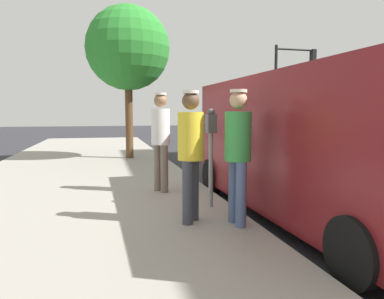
{
  "coord_description": "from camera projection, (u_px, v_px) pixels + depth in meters",
  "views": [
    {
      "loc": [
        2.95,
        5.84,
        1.6
      ],
      "look_at": [
        1.65,
        0.56,
        1.05
      ],
      "focal_mm": 33.72,
      "sensor_mm": 36.0,
      "label": 1
    }
  ],
  "objects": [
    {
      "name": "street_tree",
      "position": [
        128.0,
        49.0,
        11.34
      ],
      "size": [
        2.64,
        2.64,
        4.81
      ],
      "color": "brown",
      "rests_on": "sidewalk_slab"
    },
    {
      "name": "pedestrian_in_green",
      "position": [
        238.0,
        148.0,
        4.62
      ],
      "size": [
        0.34,
        0.36,
        1.75
      ],
      "color": "#4C608C",
      "rests_on": "sidewalk_slab"
    },
    {
      "name": "ground_plane",
      "position": [
        273.0,
        202.0,
        6.5
      ],
      "size": [
        80.0,
        80.0,
        0.0
      ],
      "primitive_type": "plane",
      "color": "#2D2D33"
    },
    {
      "name": "pedestrian_in_yellow",
      "position": [
        191.0,
        147.0,
        4.73
      ],
      "size": [
        0.34,
        0.34,
        1.74
      ],
      "color": "#383D47",
      "rests_on": "sidewalk_slab"
    },
    {
      "name": "traffic_light_corner",
      "position": [
        290.0,
        77.0,
        19.48
      ],
      "size": [
        2.48,
        0.42,
        5.2
      ],
      "color": "black",
      "rests_on": "ground"
    },
    {
      "name": "sidewalk_slab",
      "position": [
        69.0,
        210.0,
        5.66
      ],
      "size": [
        5.0,
        32.0,
        0.15
      ],
      "primitive_type": "cube",
      "color": "#9E998E",
      "rests_on": "ground"
    },
    {
      "name": "pedestrian_in_white",
      "position": [
        161.0,
        135.0,
        6.59
      ],
      "size": [
        0.34,
        0.34,
        1.81
      ],
      "color": "#726656",
      "rests_on": "sidewalk_slab"
    },
    {
      "name": "parking_meter_near",
      "position": [
        211.0,
        141.0,
        5.52
      ],
      "size": [
        0.14,
        0.18,
        1.52
      ],
      "color": "gray",
      "rests_on": "sidewalk_slab"
    },
    {
      "name": "parked_van",
      "position": [
        317.0,
        143.0,
        5.39
      ],
      "size": [
        2.24,
        5.25,
        2.15
      ],
      "color": "maroon",
      "rests_on": "ground"
    }
  ]
}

